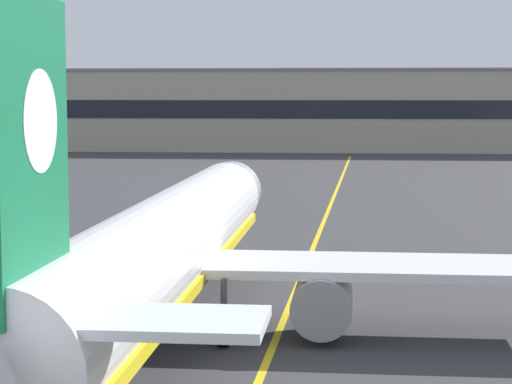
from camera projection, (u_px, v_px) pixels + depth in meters
taxiway_centreline at (306, 264)px, 54.02m from camera, size 6.87×179.89×0.01m
airliner_foreground at (164, 248)px, 38.35m from camera, size 32.08×41.45×11.65m
safety_cone_by_nose_gear at (224, 259)px, 54.05m from camera, size 0.44×0.44×0.55m
terminal_building at (357, 110)px, 155.52m from camera, size 160.09×12.40×12.97m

